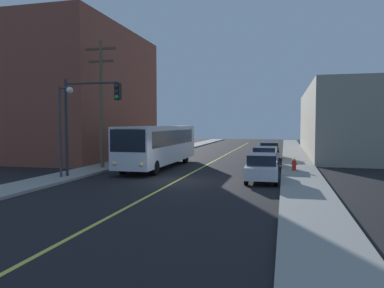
{
  "coord_description": "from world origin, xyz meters",
  "views": [
    {
      "loc": [
        6.16,
        -20.84,
        3.42
      ],
      "look_at": [
        0.0,
        3.64,
        2.0
      ],
      "focal_mm": 34.4,
      "sensor_mm": 36.0,
      "label": 1
    }
  ],
  "objects_px": {
    "fire_hydrant": "(294,164)",
    "traffic_signal_left_corner": "(88,109)",
    "parked_car_blue": "(265,157)",
    "street_lamp_left": "(63,118)",
    "city_bus": "(160,144)",
    "parked_car_white": "(262,167)",
    "parked_car_black": "(269,150)",
    "utility_pole_near": "(102,98)"
  },
  "relations": [
    {
      "from": "parked_car_black",
      "to": "fire_hydrant",
      "type": "height_order",
      "value": "parked_car_black"
    },
    {
      "from": "parked_car_black",
      "to": "traffic_signal_left_corner",
      "type": "height_order",
      "value": "traffic_signal_left_corner"
    },
    {
      "from": "parked_car_blue",
      "to": "traffic_signal_left_corner",
      "type": "relative_size",
      "value": 0.74
    },
    {
      "from": "parked_car_blue",
      "to": "utility_pole_near",
      "type": "xyz_separation_m",
      "value": [
        -11.73,
        -3.81,
        4.46
      ]
    },
    {
      "from": "street_lamp_left",
      "to": "fire_hydrant",
      "type": "distance_m",
      "value": 15.51
    },
    {
      "from": "city_bus",
      "to": "parked_car_black",
      "type": "relative_size",
      "value": 2.75
    },
    {
      "from": "traffic_signal_left_corner",
      "to": "street_lamp_left",
      "type": "height_order",
      "value": "traffic_signal_left_corner"
    },
    {
      "from": "city_bus",
      "to": "traffic_signal_left_corner",
      "type": "xyz_separation_m",
      "value": [
        -2.22,
        -6.73,
        2.49
      ]
    },
    {
      "from": "fire_hydrant",
      "to": "utility_pole_near",
      "type": "bearing_deg",
      "value": -173.85
    },
    {
      "from": "parked_car_black",
      "to": "traffic_signal_left_corner",
      "type": "distance_m",
      "value": 18.9
    },
    {
      "from": "city_bus",
      "to": "fire_hydrant",
      "type": "relative_size",
      "value": 14.48
    },
    {
      "from": "traffic_signal_left_corner",
      "to": "street_lamp_left",
      "type": "xyz_separation_m",
      "value": [
        -1.42,
        -0.49,
        -0.56
      ]
    },
    {
      "from": "parked_car_white",
      "to": "street_lamp_left",
      "type": "bearing_deg",
      "value": -169.39
    },
    {
      "from": "traffic_signal_left_corner",
      "to": "parked_car_black",
      "type": "bearing_deg",
      "value": 56.68
    },
    {
      "from": "parked_car_white",
      "to": "street_lamp_left",
      "type": "distance_m",
      "value": 12.28
    },
    {
      "from": "street_lamp_left",
      "to": "parked_car_white",
      "type": "bearing_deg",
      "value": 10.61
    },
    {
      "from": "parked_car_black",
      "to": "parked_car_white",
      "type": "bearing_deg",
      "value": -89.57
    },
    {
      "from": "traffic_signal_left_corner",
      "to": "fire_hydrant",
      "type": "xyz_separation_m",
      "value": [
        12.26,
        6.11,
        -3.72
      ]
    },
    {
      "from": "parked_car_white",
      "to": "traffic_signal_left_corner",
      "type": "bearing_deg",
      "value": -170.6
    },
    {
      "from": "fire_hydrant",
      "to": "traffic_signal_left_corner",
      "type": "bearing_deg",
      "value": -153.49
    },
    {
      "from": "parked_car_blue",
      "to": "parked_car_black",
      "type": "xyz_separation_m",
      "value": [
        0.04,
        7.1,
        0.0
      ]
    },
    {
      "from": "city_bus",
      "to": "fire_hydrant",
      "type": "xyz_separation_m",
      "value": [
        10.04,
        -0.61,
        -1.23
      ]
    },
    {
      "from": "parked_car_white",
      "to": "parked_car_blue",
      "type": "relative_size",
      "value": 1.0
    },
    {
      "from": "parked_car_blue",
      "to": "city_bus",
      "type": "bearing_deg",
      "value": -167.9
    },
    {
      "from": "parked_car_black",
      "to": "utility_pole_near",
      "type": "distance_m",
      "value": 16.65
    },
    {
      "from": "parked_car_blue",
      "to": "traffic_signal_left_corner",
      "type": "bearing_deg",
      "value": -140.34
    },
    {
      "from": "parked_car_black",
      "to": "street_lamp_left",
      "type": "bearing_deg",
      "value": -125.97
    },
    {
      "from": "parked_car_black",
      "to": "traffic_signal_left_corner",
      "type": "xyz_separation_m",
      "value": [
        -10.21,
        -15.53,
        3.46
      ]
    },
    {
      "from": "traffic_signal_left_corner",
      "to": "parked_car_white",
      "type": "bearing_deg",
      "value": 9.4
    },
    {
      "from": "parked_car_blue",
      "to": "fire_hydrant",
      "type": "relative_size",
      "value": 5.31
    },
    {
      "from": "fire_hydrant",
      "to": "city_bus",
      "type": "bearing_deg",
      "value": 176.51
    },
    {
      "from": "utility_pole_near",
      "to": "traffic_signal_left_corner",
      "type": "distance_m",
      "value": 4.98
    },
    {
      "from": "parked_car_black",
      "to": "street_lamp_left",
      "type": "xyz_separation_m",
      "value": [
        -11.62,
        -16.02,
        2.9
      ]
    },
    {
      "from": "parked_car_white",
      "to": "utility_pole_near",
      "type": "bearing_deg",
      "value": 166.19
    },
    {
      "from": "parked_car_black",
      "to": "street_lamp_left",
      "type": "distance_m",
      "value": 20.0
    },
    {
      "from": "utility_pole_near",
      "to": "traffic_signal_left_corner",
      "type": "height_order",
      "value": "utility_pole_near"
    },
    {
      "from": "city_bus",
      "to": "parked_car_black",
      "type": "height_order",
      "value": "city_bus"
    },
    {
      "from": "parked_car_white",
      "to": "street_lamp_left",
      "type": "xyz_separation_m",
      "value": [
        -11.73,
        -2.2,
        2.9
      ]
    },
    {
      "from": "city_bus",
      "to": "parked_car_white",
      "type": "relative_size",
      "value": 2.73
    },
    {
      "from": "parked_car_blue",
      "to": "street_lamp_left",
      "type": "xyz_separation_m",
      "value": [
        -11.59,
        -8.92,
        2.9
      ]
    },
    {
      "from": "parked_car_black",
      "to": "street_lamp_left",
      "type": "relative_size",
      "value": 0.8
    },
    {
      "from": "street_lamp_left",
      "to": "fire_hydrant",
      "type": "height_order",
      "value": "street_lamp_left"
    }
  ]
}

